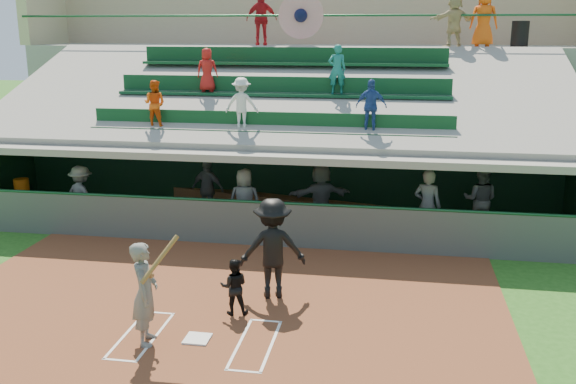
% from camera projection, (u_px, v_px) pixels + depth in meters
% --- Properties ---
extents(ground, '(100.00, 100.00, 0.00)m').
position_uv_depth(ground, '(197.00, 340.00, 11.06)').
color(ground, '#245518').
rests_on(ground, ground).
extents(dirt_slab, '(11.00, 9.00, 0.02)m').
position_uv_depth(dirt_slab, '(206.00, 327.00, 11.54)').
color(dirt_slab, brown).
rests_on(dirt_slab, ground).
extents(home_plate, '(0.43, 0.43, 0.03)m').
position_uv_depth(home_plate, '(197.00, 339.00, 11.05)').
color(home_plate, silver).
rests_on(home_plate, dirt_slab).
extents(batters_box_chalk, '(2.65, 1.85, 0.01)m').
position_uv_depth(batters_box_chalk, '(197.00, 339.00, 11.06)').
color(batters_box_chalk, white).
rests_on(batters_box_chalk, dirt_slab).
extents(dugout_floor, '(16.00, 3.50, 0.04)m').
position_uv_depth(dugout_floor, '(272.00, 224.00, 17.50)').
color(dugout_floor, gray).
rests_on(dugout_floor, ground).
extents(concourse_slab, '(20.00, 3.00, 4.60)m').
position_uv_depth(concourse_slab, '(307.00, 110.00, 23.37)').
color(concourse_slab, gray).
rests_on(concourse_slab, ground).
extents(grandstand, '(20.40, 10.40, 7.80)m').
position_uv_depth(grandstand, '(294.00, 123.00, 20.53)').
color(grandstand, '#4C514C').
rests_on(grandstand, ground).
extents(batter_at_plate, '(0.91, 0.79, 1.95)m').
position_uv_depth(batter_at_plate, '(145.00, 293.00, 10.74)').
color(batter_at_plate, '#5A5D57').
rests_on(batter_at_plate, dirt_slab).
extents(catcher, '(0.59, 0.50, 1.08)m').
position_uv_depth(catcher, '(234.00, 286.00, 11.94)').
color(catcher, black).
rests_on(catcher, dirt_slab).
extents(home_umpire, '(1.44, 1.04, 2.01)m').
position_uv_depth(home_umpire, '(273.00, 248.00, 12.61)').
color(home_umpire, black).
rests_on(home_umpire, dirt_slab).
extents(dugout_bench, '(15.59, 4.13, 0.48)m').
position_uv_depth(dugout_bench, '(271.00, 204.00, 18.55)').
color(dugout_bench, brown).
rests_on(dugout_bench, dugout_floor).
extents(white_table, '(0.94, 0.85, 0.68)m').
position_uv_depth(white_table, '(24.00, 206.00, 17.99)').
color(white_table, silver).
rests_on(white_table, dugout_floor).
extents(water_cooler, '(0.41, 0.41, 0.41)m').
position_uv_depth(water_cooler, '(22.00, 186.00, 17.93)').
color(water_cooler, '#D35C0C').
rests_on(water_cooler, white_table).
extents(dugout_player_a, '(1.22, 0.97, 1.65)m').
position_uv_depth(dugout_player_a, '(82.00, 196.00, 17.08)').
color(dugout_player_a, '#5E605B').
rests_on(dugout_player_a, dugout_floor).
extents(dugout_player_b, '(1.05, 0.63, 1.67)m').
position_uv_depth(dugout_player_b, '(208.00, 189.00, 17.83)').
color(dugout_player_b, '#525450').
rests_on(dugout_player_b, dugout_floor).
extents(dugout_player_c, '(0.87, 0.59, 1.71)m').
position_uv_depth(dugout_player_c, '(245.00, 201.00, 16.45)').
color(dugout_player_c, '#5A5C57').
rests_on(dugout_player_c, dugout_floor).
extents(dugout_player_d, '(1.74, 1.06, 1.79)m').
position_uv_depth(dugout_player_d, '(321.00, 197.00, 16.75)').
color(dugout_player_d, '#51534F').
rests_on(dugout_player_d, dugout_floor).
extents(dugout_player_e, '(0.77, 0.61, 1.85)m').
position_uv_depth(dugout_player_e, '(427.00, 206.00, 15.77)').
color(dugout_player_e, '#595C56').
rests_on(dugout_player_e, dugout_floor).
extents(dugout_player_f, '(0.99, 0.84, 1.78)m').
position_uv_depth(dugout_player_f, '(480.00, 200.00, 16.49)').
color(dugout_player_f, '#555854').
rests_on(dugout_player_f, dugout_floor).
extents(trash_bin, '(0.55, 0.55, 0.83)m').
position_uv_depth(trash_bin, '(520.00, 34.00, 21.00)').
color(trash_bin, black).
rests_on(trash_bin, concourse_slab).
extents(concourse_staff_a, '(1.12, 0.64, 1.79)m').
position_uv_depth(concourse_staff_a, '(262.00, 19.00, 21.91)').
color(concourse_staff_a, '#A31218').
rests_on(concourse_staff_a, concourse_slab).
extents(concourse_staff_b, '(0.94, 0.68, 1.78)m').
position_uv_depth(concourse_staff_b, '(484.00, 19.00, 20.39)').
color(concourse_staff_b, '#EA520D').
rests_on(concourse_staff_b, concourse_slab).
extents(concourse_staff_c, '(1.60, 1.08, 1.65)m').
position_uv_depth(concourse_staff_c, '(454.00, 21.00, 20.37)').
color(concourse_staff_c, tan).
rests_on(concourse_staff_c, concourse_slab).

